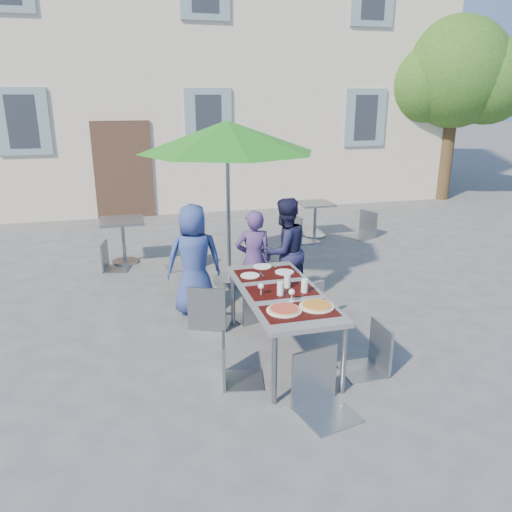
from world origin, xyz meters
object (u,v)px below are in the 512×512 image
object	(u,v)px
chair_2	(304,276)
bg_chair_l_0	(109,240)
child_1	(254,260)
cafe_table_0	(123,233)
bg_chair_r_0	(184,233)
cafe_table_1	(315,214)
dining_table	(281,295)
chair_5	(323,347)
child_2	(284,251)
chair_4	(374,320)
child_0	(194,260)
pizza_near_right	(317,306)
chair_1	(252,285)
chair_3	(233,334)
patio_umbrella	(227,138)
bg_chair_r_1	(366,209)
chair_0	(208,280)
bg_chair_l_1	(302,212)
pizza_near_left	(284,310)

from	to	relation	value
chair_2	bg_chair_l_0	bearing A→B (deg)	130.95
child_1	cafe_table_0	world-z (taller)	child_1
bg_chair_l_0	bg_chair_r_0	distance (m)	1.20
cafe_table_1	dining_table	bearing A→B (deg)	-115.74
child_1	cafe_table_1	bearing A→B (deg)	-117.16
chair_5	bg_chair_r_0	distance (m)	4.36
bg_chair_r_0	child_2	bearing A→B (deg)	-58.51
bg_chair_r_0	bg_chair_l_0	bearing A→B (deg)	171.76
child_1	chair_4	size ratio (longest dim) A/B	1.39
child_0	child_1	world-z (taller)	child_0
pizza_near_right	cafe_table_1	xyz separation A→B (m)	(1.95, 4.96, -0.31)
child_1	cafe_table_0	xyz separation A→B (m)	(-1.64, 2.38, -0.14)
child_2	chair_1	distance (m)	0.80
chair_3	cafe_table_1	size ratio (longest dim) A/B	1.29
child_0	chair_1	world-z (taller)	child_0
child_0	child_2	distance (m)	1.23
chair_2	chair_3	world-z (taller)	chair_2
chair_5	patio_umbrella	distance (m)	3.69
bg_chair_r_1	cafe_table_1	bearing A→B (deg)	163.03
chair_4	cafe_table_0	size ratio (longest dim) A/B	1.26
child_0	chair_0	world-z (taller)	child_0
chair_1	bg_chair_r_0	world-z (taller)	bg_chair_r_0
dining_table	bg_chair_l_0	world-z (taller)	bg_chair_l_0
bg_chair_r_0	cafe_table_1	size ratio (longest dim) A/B	1.43
child_0	chair_1	xyz separation A→B (m)	(0.65, -0.46, -0.23)
child_2	bg_chair_r_0	distance (m)	2.15
child_1	child_2	bearing A→B (deg)	-163.40
chair_3	chair_1	bearing A→B (deg)	67.96
chair_0	chair_4	size ratio (longest dim) A/B	1.10
chair_5	bg_chair_l_0	world-z (taller)	chair_5
chair_0	dining_table	bearing A→B (deg)	-53.92
child_2	child_1	bearing A→B (deg)	-10.07
pizza_near_right	child_2	world-z (taller)	child_2
chair_0	cafe_table_1	size ratio (longest dim) A/B	1.52
chair_3	chair_4	size ratio (longest dim) A/B	0.94
chair_4	bg_chair_r_0	size ratio (longest dim) A/B	0.97
bg_chair_r_0	child_0	bearing A→B (deg)	-93.16
bg_chair_l_0	chair_4	bearing A→B (deg)	-56.60
pizza_near_right	bg_chair_l_1	bearing A→B (deg)	71.42
chair_0	chair_1	world-z (taller)	chair_0
child_2	bg_chair_l_1	bearing A→B (deg)	-134.69
bg_chair_r_1	patio_umbrella	bearing A→B (deg)	-149.49
pizza_near_right	chair_3	world-z (taller)	chair_3
patio_umbrella	chair_0	bearing A→B (deg)	-111.62
bg_chair_l_1	chair_1	bearing A→B (deg)	-119.67
chair_4	cafe_table_0	bearing A→B (deg)	119.30
pizza_near_left	cafe_table_1	size ratio (longest dim) A/B	0.49
bg_chair_l_1	child_0	bearing A→B (deg)	-131.94
patio_umbrella	bg_chair_r_1	xyz separation A→B (m)	(3.19, 1.88, -1.58)
patio_umbrella	bg_chair_l_0	xyz separation A→B (m)	(-1.74, 1.13, -1.65)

